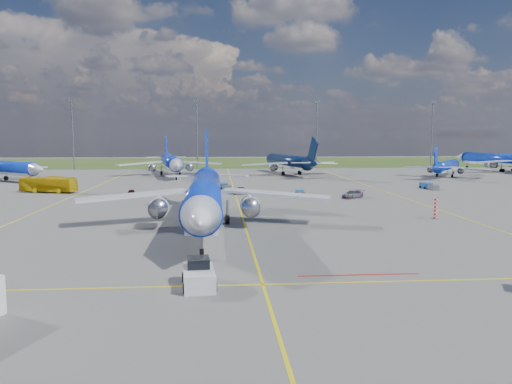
{
  "coord_description": "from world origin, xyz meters",
  "views": [
    {
      "loc": [
        -3.37,
        -56.57,
        11.29
      ],
      "look_at": [
        1.55,
        6.7,
        4.0
      ],
      "focal_mm": 35.0,
      "sensor_mm": 36.0,
      "label": 1
    }
  ],
  "objects": [
    {
      "name": "apron_bus",
      "position": [
        -36.56,
        43.77,
        1.58
      ],
      "size": [
        11.67,
        5.66,
        3.17
      ],
      "primitive_type": "imported",
      "rotation": [
        0.0,
        0.0,
        1.29
      ],
      "color": "#DEB60D",
      "rests_on": "ground"
    },
    {
      "name": "warning_post",
      "position": [
        26.0,
        8.0,
        1.5
      ],
      "size": [
        0.5,
        0.5,
        3.0
      ],
      "primitive_type": "cylinder",
      "color": "red",
      "rests_on": "ground"
    },
    {
      "name": "floodlight_masts",
      "position": [
        10.0,
        110.0,
        12.56
      ],
      "size": [
        202.2,
        0.5,
        22.7
      ],
      "color": "slate",
      "rests_on": "ground"
    },
    {
      "name": "bg_jet_n",
      "position": [
        16.95,
        85.56,
        0.0
      ],
      "size": [
        38.82,
        45.99,
        10.52
      ],
      "primitive_type": null,
      "rotation": [
        0.0,
        0.0,
        3.37
      ],
      "color": "#07183A",
      "rests_on": "ground"
    },
    {
      "name": "baggage_tug_w",
      "position": [
        12.13,
        35.45,
        0.45
      ],
      "size": [
        1.26,
        4.31,
        0.97
      ],
      "rotation": [
        0.0,
        0.0,
        0.01
      ],
      "color": "#1B69A4",
      "rests_on": "ground"
    },
    {
      "name": "service_car_a",
      "position": [
        -19.28,
        36.59,
        0.6
      ],
      "size": [
        1.97,
        3.7,
        1.2
      ],
      "primitive_type": "imported",
      "rotation": [
        0.0,
        0.0,
        0.17
      ],
      "color": "#999999",
      "rests_on": "ground"
    },
    {
      "name": "baggage_tug_e",
      "position": [
        40.73,
        44.11,
        0.57
      ],
      "size": [
        2.1,
        5.55,
        1.22
      ],
      "rotation": [
        0.0,
        0.0,
        0.12
      ],
      "color": "#194B9A",
      "rests_on": "ground"
    },
    {
      "name": "baggage_tug_c",
      "position": [
        -1.95,
        46.77,
        0.55
      ],
      "size": [
        2.79,
        5.42,
        1.18
      ],
      "rotation": [
        0.0,
        0.0,
        0.28
      ],
      "color": "navy",
      "rests_on": "ground"
    },
    {
      "name": "bg_jet_nw",
      "position": [
        -55.87,
        69.56,
        0.0
      ],
      "size": [
        46.11,
        44.53,
        9.61
      ],
      "primitive_type": null,
      "rotation": [
        0.0,
        0.0,
        0.91
      ],
      "color": "#0D2FBB",
      "rests_on": "ground"
    },
    {
      "name": "ground",
      "position": [
        0.0,
        0.0,
        0.0
      ],
      "size": [
        400.0,
        400.0,
        0.0
      ],
      "primitive_type": "plane",
      "color": "#545452",
      "rests_on": "ground"
    },
    {
      "name": "bg_jet_ne",
      "position": [
        58.77,
        74.26,
        0.0
      ],
      "size": [
        37.98,
        39.62,
        8.25
      ],
      "primitive_type": null,
      "rotation": [
        0.0,
        0.0,
        2.51
      ],
      "color": "#0D2FBB",
      "rests_on": "ground"
    },
    {
      "name": "bg_jet_nnw",
      "position": [
        -16.06,
        82.41,
        0.0
      ],
      "size": [
        38.13,
        46.09,
        10.8
      ],
      "primitive_type": null,
      "rotation": [
        0.0,
        0.0,
        0.18
      ],
      "color": "#0D2FBB",
      "rests_on": "ground"
    },
    {
      "name": "service_car_c",
      "position": [
        20.79,
        30.57,
        0.69
      ],
      "size": [
        4.97,
        4.41,
        1.38
      ],
      "primitive_type": "imported",
      "rotation": [
        0.0,
        0.0,
        -0.93
      ],
      "color": "#999999",
      "rests_on": "ground"
    },
    {
      "name": "main_airliner",
      "position": [
        -4.92,
        3.27,
        0.0
      ],
      "size": [
        34.38,
        45.03,
        11.76
      ],
      "primitive_type": null,
      "rotation": [
        0.0,
        0.0,
        0.0
      ],
      "color": "#0D2FBB",
      "rests_on": "ground"
    },
    {
      "name": "pushback_tug",
      "position": [
        -4.84,
        -20.04,
        0.84
      ],
      "size": [
        2.65,
        6.19,
        2.07
      ],
      "rotation": [
        0.0,
        0.0,
        0.09
      ],
      "color": "silver",
      "rests_on": "ground"
    },
    {
      "name": "bg_jet_ene",
      "position": [
        84.7,
        92.02,
        0.0
      ],
      "size": [
        42.01,
        48.08,
        10.58
      ],
      "primitive_type": null,
      "rotation": [
        0.0,
        0.0,
        3.46
      ],
      "color": "#0D2FBB",
      "rests_on": "ground"
    },
    {
      "name": "taxiway_lines",
      "position": [
        0.17,
        27.7,
        0.01
      ],
      "size": [
        60.25,
        160.0,
        0.02
      ],
      "color": "yellow",
      "rests_on": "ground"
    },
    {
      "name": "service_car_b",
      "position": [
        1.5,
        38.31,
        0.64
      ],
      "size": [
        4.77,
        2.47,
        1.28
      ],
      "primitive_type": "imported",
      "rotation": [
        0.0,
        0.0,
        1.65
      ],
      "color": "#999999",
      "rests_on": "ground"
    },
    {
      "name": "grass_strip",
      "position": [
        0.0,
        150.0,
        0.0
      ],
      "size": [
        400.0,
        80.0,
        0.01
      ],
      "primitive_type": "cube",
      "color": "#2D4719",
      "rests_on": "ground"
    }
  ]
}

